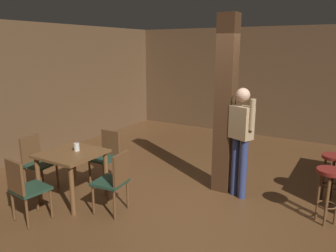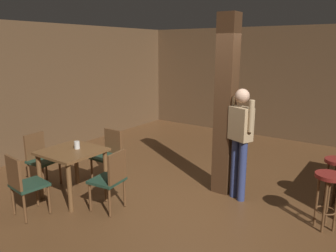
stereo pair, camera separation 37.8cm
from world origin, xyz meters
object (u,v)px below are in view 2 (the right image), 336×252
at_px(bar_stool_near, 328,188).
at_px(dining_table, 72,159).
at_px(chair_east, 111,177).
at_px(chair_north, 109,153).
at_px(napkin_cup, 77,145).
at_px(chair_west, 40,157).
at_px(standing_person, 240,137).
at_px(chair_south, 24,183).

bearing_deg(bar_stool_near, dining_table, -160.20).
bearing_deg(dining_table, bar_stool_near, 19.80).
distance_m(chair_east, chair_north, 1.14).
xyz_separation_m(chair_north, napkin_cup, (0.02, -0.69, 0.32)).
bearing_deg(chair_east, chair_west, -178.52).
relative_size(dining_table, standing_person, 0.49).
relative_size(chair_east, standing_person, 0.52).
distance_m(dining_table, chair_west, 0.80).
bearing_deg(bar_stool_near, chair_west, -163.24).
xyz_separation_m(chair_east, chair_south, (-0.85, -0.81, 0.00)).
relative_size(chair_north, napkin_cup, 7.49).
xyz_separation_m(chair_north, bar_stool_near, (3.43, 0.45, 0.06)).
xyz_separation_m(chair_north, standing_person, (2.15, 0.62, 0.50)).
relative_size(dining_table, chair_east, 0.95).
relative_size(chair_west, chair_east, 1.00).
height_order(chair_west, chair_east, same).
bearing_deg(chair_west, chair_north, 46.57).
relative_size(standing_person, bar_stool_near, 2.27).
xyz_separation_m(dining_table, chair_west, (-0.79, -0.04, -0.11)).
distance_m(chair_north, napkin_cup, 0.76).
bearing_deg(chair_north, chair_south, -90.75).
relative_size(chair_east, chair_south, 1.00).
height_order(chair_west, chair_south, same).
distance_m(chair_east, napkin_cup, 0.87).
bearing_deg(dining_table, standing_person, 33.25).
bearing_deg(bar_stool_near, chair_north, -172.61).
bearing_deg(dining_table, chair_west, -177.41).
bearing_deg(chair_north, bar_stool_near, 7.39).
relative_size(chair_south, bar_stool_near, 1.17).
distance_m(chair_west, bar_stool_near, 4.40).
height_order(chair_south, napkin_cup, chair_south).
distance_m(chair_south, standing_person, 3.14).
bearing_deg(chair_east, napkin_cup, 173.50).
relative_size(chair_east, napkin_cup, 7.49).
bearing_deg(napkin_cup, chair_north, 91.84).
bearing_deg(chair_west, chair_south, -45.47).
bearing_deg(chair_north, napkin_cup, -88.16).
relative_size(napkin_cup, bar_stool_near, 0.16).
height_order(dining_table, chair_east, chair_east).
height_order(dining_table, chair_west, chair_west).
bearing_deg(bar_stool_near, standing_person, 172.34).
height_order(dining_table, chair_north, chair_north).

